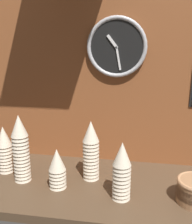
{
  "coord_description": "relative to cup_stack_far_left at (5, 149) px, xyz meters",
  "views": [
    {
      "loc": [
        0.1,
        -1.15,
        0.7
      ],
      "look_at": [
        -0.1,
        0.04,
        0.33
      ],
      "focal_mm": 45.0,
      "sensor_mm": 36.0,
      "label": 1
    }
  ],
  "objects": [
    {
      "name": "ground_plane",
      "position": [
        0.56,
        -0.04,
        -0.14
      ],
      "size": [
        1.6,
        0.56,
        0.04
      ],
      "primitive_type": "cube",
      "color": "#4C3826"
    },
    {
      "name": "cup_stack_center",
      "position": [
        0.44,
        0.0,
        0.03
      ],
      "size": [
        0.08,
        0.08,
        0.29
      ],
      "color": "beige",
      "rests_on": "ground_plane"
    },
    {
      "name": "wall_clock",
      "position": [
        0.53,
        0.2,
        0.49
      ],
      "size": [
        0.29,
        0.03,
        0.29
      ],
      "color": "black"
    },
    {
      "name": "cup_stack_far_left",
      "position": [
        0.0,
        0.0,
        0.0
      ],
      "size": [
        0.08,
        0.08,
        0.24
      ],
      "color": "beige",
      "rests_on": "ground_plane"
    },
    {
      "name": "cup_stack_left",
      "position": [
        0.12,
        -0.07,
        0.04
      ],
      "size": [
        0.08,
        0.08,
        0.32
      ],
      "color": "beige",
      "rests_on": "ground_plane"
    },
    {
      "name": "wall_tiled_back",
      "position": [
        0.56,
        0.23,
        0.41
      ],
      "size": [
        1.6,
        0.03,
        1.05
      ],
      "color": "brown",
      "rests_on": "ground_plane"
    },
    {
      "name": "cup_stack_center_right",
      "position": [
        0.59,
        -0.14,
        0.01
      ],
      "size": [
        0.08,
        0.08,
        0.26
      ],
      "color": "beige",
      "rests_on": "ground_plane"
    },
    {
      "name": "cup_stack_center_left",
      "position": [
        0.3,
        -0.1,
        -0.03
      ],
      "size": [
        0.08,
        0.08,
        0.19
      ],
      "color": "beige",
      "rests_on": "ground_plane"
    }
  ]
}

